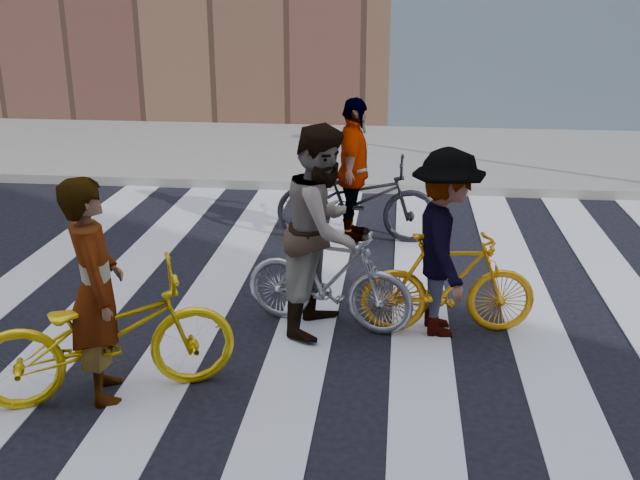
% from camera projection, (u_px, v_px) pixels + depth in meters
% --- Properties ---
extents(ground, '(100.00, 100.00, 0.00)m').
position_uv_depth(ground, '(362.00, 336.00, 7.06)').
color(ground, black).
rests_on(ground, ground).
extents(sidewalk_far, '(100.00, 5.00, 0.15)m').
position_uv_depth(sidewalk_far, '(384.00, 154.00, 14.08)').
color(sidewalk_far, gray).
rests_on(sidewalk_far, ground).
extents(zebra_crosswalk, '(8.25, 10.00, 0.01)m').
position_uv_depth(zebra_crosswalk, '(362.00, 335.00, 7.06)').
color(zebra_crosswalk, silver).
rests_on(zebra_crosswalk, ground).
extents(bike_yellow_left, '(2.13, 1.46, 1.06)m').
position_uv_depth(bike_yellow_left, '(107.00, 335.00, 5.89)').
color(bike_yellow_left, yellow).
rests_on(bike_yellow_left, ground).
extents(bike_silver_mid, '(1.73, 0.86, 1.00)m').
position_uv_depth(bike_silver_mid, '(329.00, 278.00, 7.09)').
color(bike_silver_mid, '#A0A1A9').
rests_on(bike_silver_mid, ground).
extents(bike_yellow_right, '(1.68, 0.64, 0.98)m').
position_uv_depth(bike_yellow_right, '(448.00, 284.00, 6.99)').
color(bike_yellow_right, '#FEA20E').
rests_on(bike_yellow_right, ground).
extents(bike_dark_rear, '(2.07, 0.76, 1.08)m').
position_uv_depth(bike_dark_rear, '(357.00, 200.00, 9.48)').
color(bike_dark_rear, black).
rests_on(bike_dark_rear, ground).
extents(rider_left, '(0.67, 0.78, 1.82)m').
position_uv_depth(rider_left, '(96.00, 290.00, 5.77)').
color(rider_left, slate).
rests_on(rider_left, ground).
extents(rider_mid, '(0.96, 1.11, 1.98)m').
position_uv_depth(rider_mid, '(323.00, 229.00, 6.93)').
color(rider_mid, slate).
rests_on(rider_mid, ground).
extents(rider_right, '(0.78, 1.21, 1.77)m').
position_uv_depth(rider_right, '(445.00, 244.00, 6.86)').
color(rider_right, slate).
rests_on(rider_right, ground).
extents(rider_rear, '(0.47, 1.08, 1.83)m').
position_uv_depth(rider_rear, '(354.00, 171.00, 9.37)').
color(rider_rear, slate).
rests_on(rider_rear, ground).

